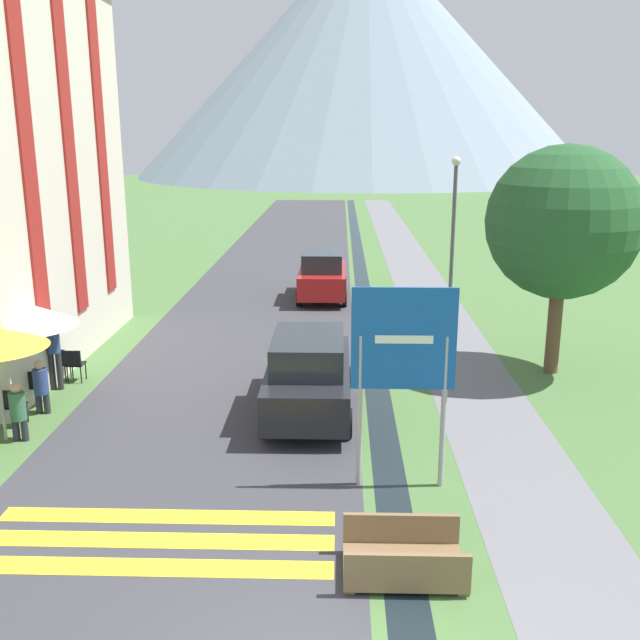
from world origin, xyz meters
name	(u,v)px	position (x,y,z in m)	size (l,w,h in m)	color
ground_plane	(333,296)	(0.00, 20.00, 0.00)	(160.00, 160.00, 0.00)	#476B38
road	(287,253)	(-2.50, 30.00, 0.00)	(6.40, 60.00, 0.01)	#38383D
footpath	(404,253)	(3.60, 30.00, 0.00)	(2.20, 60.00, 0.01)	slate
drainage_channel	(358,253)	(1.20, 30.00, 0.00)	(0.60, 60.00, 0.00)	black
crosswalk_marking	(157,540)	(-2.50, 3.01, 0.01)	(5.44, 1.84, 0.01)	yellow
mountain_distant	(365,53)	(3.58, 99.67, 16.83)	(64.34, 64.34, 33.67)	gray
road_sign	(403,358)	(1.35, 4.89, 2.36)	(1.77, 0.11, 3.59)	#9E9EA3
footbridge	(404,560)	(1.20, 2.26, 0.23)	(1.70, 1.10, 0.65)	brown
parked_car_near	(309,374)	(-0.40, 8.25, 0.91)	(1.89, 4.35, 1.82)	black
parked_car_far	(322,275)	(-0.38, 19.48, 0.91)	(1.81, 3.91, 1.82)	#A31919
cafe_chair_far_right	(59,361)	(-6.74, 10.15, 0.51)	(0.40, 0.40, 0.85)	black
cafe_chair_near_right	(13,404)	(-6.60, 7.26, 0.51)	(0.40, 0.40, 0.85)	black
cafe_chair_middle	(30,384)	(-6.77, 8.48, 0.51)	(0.40, 0.40, 0.85)	black
cafe_chair_far_left	(75,363)	(-6.32, 10.08, 0.51)	(0.40, 0.40, 0.85)	black
cafe_umbrella_middle_white	(24,314)	(-6.78, 8.62, 2.12)	(2.33, 2.33, 2.39)	#B7B2A8
person_seated_far	(18,409)	(-6.17, 6.58, 0.69)	(0.32, 0.32, 1.25)	#282833
person_seated_near	(41,384)	(-6.31, 8.04, 0.69)	(0.32, 0.32, 1.24)	#282833
person_standing_terrace	(54,350)	(-6.59, 9.56, 0.99)	(0.32, 0.32, 1.70)	#282833
streetlamp	(453,229)	(3.76, 15.44, 3.17)	(0.28, 0.28, 5.36)	#515156
tree_by_path	(563,223)	(5.79, 11.21, 3.89)	(3.82, 3.82, 5.81)	brown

